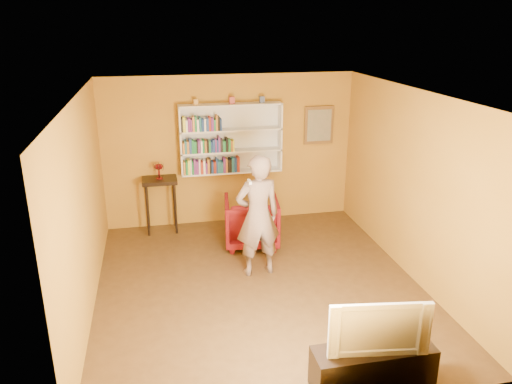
# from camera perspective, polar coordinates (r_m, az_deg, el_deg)

# --- Properties ---
(room_shell) EXTENTS (5.30, 5.80, 2.88)m
(room_shell) POSITION_cam_1_polar(r_m,az_deg,el_deg) (6.80, 0.33, -3.15)
(room_shell) COLOR #432D15
(room_shell) RESTS_ON ground
(bookshelf) EXTENTS (1.80, 0.29, 1.23)m
(bookshelf) POSITION_cam_1_polar(r_m,az_deg,el_deg) (8.89, -2.92, 6.15)
(bookshelf) COLOR silver
(bookshelf) RESTS_ON room_shell
(books_row_lower) EXTENTS (0.99, 0.18, 0.27)m
(books_row_lower) POSITION_cam_1_polar(r_m,az_deg,el_deg) (8.86, -5.07, 2.98)
(books_row_lower) COLOR #C37927
(books_row_lower) RESTS_ON bookshelf
(books_row_middle) EXTENTS (0.89, 0.19, 0.27)m
(books_row_middle) POSITION_cam_1_polar(r_m,az_deg,el_deg) (8.75, -5.53, 5.28)
(books_row_middle) COLOR #C37927
(books_row_middle) RESTS_ON bookshelf
(books_row_upper) EXTENTS (0.69, 0.19, 0.27)m
(books_row_upper) POSITION_cam_1_polar(r_m,az_deg,el_deg) (8.66, -6.30, 7.71)
(books_row_upper) COLOR black
(books_row_upper) RESTS_ON bookshelf
(ornament_left) EXTENTS (0.07, 0.07, 0.10)m
(ornament_left) POSITION_cam_1_polar(r_m,az_deg,el_deg) (8.63, -6.90, 10.17)
(ornament_left) COLOR #BF8B36
(ornament_left) RESTS_ON bookshelf
(ornament_centre) EXTENTS (0.09, 0.09, 0.12)m
(ornament_centre) POSITION_cam_1_polar(r_m,az_deg,el_deg) (8.71, -2.78, 10.44)
(ornament_centre) COLOR #9F3C35
(ornament_centre) RESTS_ON bookshelf
(ornament_right) EXTENTS (0.08, 0.08, 0.11)m
(ornament_right) POSITION_cam_1_polar(r_m,az_deg,el_deg) (8.80, 0.68, 10.53)
(ornament_right) COLOR #444F72
(ornament_right) RESTS_ON bookshelf
(framed_painting) EXTENTS (0.55, 0.05, 0.70)m
(framed_painting) POSITION_cam_1_polar(r_m,az_deg,el_deg) (9.29, 7.20, 7.59)
(framed_painting) COLOR brown
(framed_painting) RESTS_ON room_shell
(console_table) EXTENTS (0.60, 0.46, 0.98)m
(console_table) POSITION_cam_1_polar(r_m,az_deg,el_deg) (8.85, -10.91, 0.47)
(console_table) COLOR black
(console_table) RESTS_ON ground
(ruby_lustre) EXTENTS (0.17, 0.17, 0.27)m
(ruby_lustre) POSITION_cam_1_polar(r_m,az_deg,el_deg) (8.75, -11.06, 2.71)
(ruby_lustre) COLOR maroon
(ruby_lustre) RESTS_ON console_table
(armchair) EXTENTS (0.98, 1.00, 0.82)m
(armchair) POSITION_cam_1_polar(r_m,az_deg,el_deg) (8.31, -0.53, -3.38)
(armchair) COLOR #4D050C
(armchair) RESTS_ON ground
(person) EXTENTS (0.71, 0.51, 1.82)m
(person) POSITION_cam_1_polar(r_m,az_deg,el_deg) (7.19, 0.21, -2.76)
(person) COLOR #705C52
(person) RESTS_ON ground
(game_remote) EXTENTS (0.04, 0.15, 0.04)m
(game_remote) POSITION_cam_1_polar(r_m,az_deg,el_deg) (6.77, -0.75, 1.18)
(game_remote) COLOR silver
(game_remote) RESTS_ON person
(tv_cabinet) EXTENTS (1.26, 0.38, 0.45)m
(tv_cabinet) POSITION_cam_1_polar(r_m,az_deg,el_deg) (5.55, 13.19, -18.92)
(tv_cabinet) COLOR black
(tv_cabinet) RESTS_ON ground
(television) EXTENTS (1.02, 0.27, 0.58)m
(television) POSITION_cam_1_polar(r_m,az_deg,el_deg) (5.25, 13.63, -14.47)
(television) COLOR black
(television) RESTS_ON tv_cabinet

